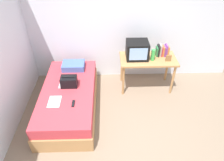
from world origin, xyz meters
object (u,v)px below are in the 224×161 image
at_px(pillow, 73,66).
at_px(handbag, 69,81).
at_px(desk, 148,62).
at_px(picture_frame, 168,58).
at_px(bed, 69,99).
at_px(tv, 137,50).
at_px(book_row, 162,51).
at_px(water_bottle, 153,55).
at_px(remote_dark, 73,103).
at_px(remote_silver, 60,86).
at_px(magazine, 54,102).

distance_m(pillow, handbag, 0.59).
distance_m(desk, pillow, 1.57).
relative_size(picture_frame, pillow, 0.30).
bearing_deg(handbag, bed, -104.57).
distance_m(picture_frame, pillow, 1.97).
distance_m(bed, handbag, 0.37).
bearing_deg(pillow, desk, -1.14).
xyz_separation_m(bed, desk, (1.60, 0.65, 0.40)).
relative_size(bed, picture_frame, 14.58).
relative_size(tv, picture_frame, 3.21).
bearing_deg(book_row, water_bottle, -141.08).
distance_m(tv, picture_frame, 0.65).
height_order(desk, remote_dark, desk).
distance_m(bed, remote_silver, 0.32).
bearing_deg(water_bottle, handbag, -163.79).
bearing_deg(desk, remote_silver, -161.99).
xyz_separation_m(water_bottle, book_row, (0.23, 0.19, -0.01)).
height_order(tv, picture_frame, tv).
xyz_separation_m(magazine, remote_silver, (0.03, 0.42, 0.01)).
xyz_separation_m(desk, magazine, (-1.78, -0.99, -0.14)).
distance_m(tv, pillow, 1.37).
bearing_deg(book_row, picture_frame, -71.52).
distance_m(magazine, remote_silver, 0.42).
bearing_deg(remote_silver, desk, 18.01).
bearing_deg(tv, picture_frame, -13.96).
relative_size(desk, remote_silver, 8.06).
distance_m(book_row, magazine, 2.38).
bearing_deg(picture_frame, tv, 166.04).
xyz_separation_m(desk, remote_silver, (-1.75, -0.57, -0.13)).
height_order(magazine, remote_dark, remote_dark).
xyz_separation_m(tv, book_row, (0.54, 0.08, -0.07)).
distance_m(bed, water_bottle, 1.87).
bearing_deg(book_row, remote_silver, -161.69).
relative_size(tv, book_row, 1.67).
xyz_separation_m(tv, water_bottle, (0.31, -0.11, -0.06)).
distance_m(tv, handbag, 1.49).
distance_m(tv, water_bottle, 0.33).
distance_m(desk, magazine, 2.04).
relative_size(magazine, remote_dark, 1.86).
distance_m(water_bottle, picture_frame, 0.32).
xyz_separation_m(tv, remote_dark, (-1.21, -1.09, -0.41)).
distance_m(desk, handbag, 1.67).
bearing_deg(remote_dark, pillow, 96.25).
distance_m(water_bottle, handbag, 1.73).
bearing_deg(magazine, handbag, 64.96).
bearing_deg(remote_silver, picture_frame, 11.83).
bearing_deg(remote_silver, tv, 21.65).
bearing_deg(magazine, remote_silver, 86.57).
relative_size(water_bottle, remote_silver, 1.68).
relative_size(picture_frame, remote_dark, 0.88).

